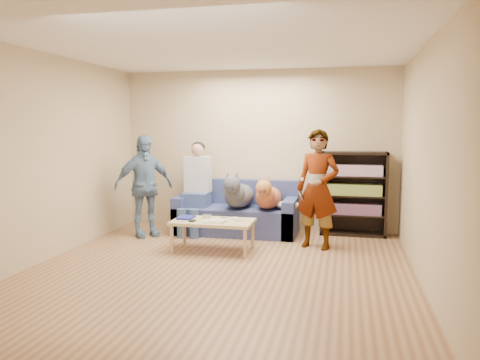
% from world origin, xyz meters
% --- Properties ---
extents(ground, '(5.00, 5.00, 0.00)m').
position_xyz_m(ground, '(0.00, 0.00, 0.00)').
color(ground, brown).
rests_on(ground, ground).
extents(ceiling, '(5.00, 5.00, 0.00)m').
position_xyz_m(ceiling, '(0.00, 0.00, 2.60)').
color(ceiling, white).
rests_on(ceiling, ground).
extents(wall_back, '(4.50, 0.00, 4.50)m').
position_xyz_m(wall_back, '(0.00, 2.50, 1.30)').
color(wall_back, tan).
rests_on(wall_back, ground).
extents(wall_front, '(4.50, 0.00, 4.50)m').
position_xyz_m(wall_front, '(0.00, -2.50, 1.30)').
color(wall_front, tan).
rests_on(wall_front, ground).
extents(wall_left, '(0.00, 5.00, 5.00)m').
position_xyz_m(wall_left, '(-2.25, 0.00, 1.30)').
color(wall_left, tan).
rests_on(wall_left, ground).
extents(wall_right, '(0.00, 5.00, 5.00)m').
position_xyz_m(wall_right, '(2.25, 0.00, 1.30)').
color(wall_right, tan).
rests_on(wall_right, ground).
extents(blanket, '(0.37, 0.31, 0.13)m').
position_xyz_m(blanket, '(0.57, 1.98, 0.49)').
color(blanket, silver).
rests_on(blanket, sofa).
extents(person_standing_right, '(0.69, 0.55, 1.65)m').
position_xyz_m(person_standing_right, '(1.05, 1.41, 0.83)').
color(person_standing_right, gray).
rests_on(person_standing_right, ground).
extents(person_standing_left, '(0.93, 0.91, 1.56)m').
position_xyz_m(person_standing_left, '(-1.59, 1.53, 0.78)').
color(person_standing_left, '#6A8BA9').
rests_on(person_standing_left, ground).
extents(held_controller, '(0.04, 0.11, 0.03)m').
position_xyz_m(held_controller, '(0.85, 1.21, 0.98)').
color(held_controller, silver).
rests_on(held_controller, person_standing_right).
extents(notebook_blue, '(0.20, 0.26, 0.03)m').
position_xyz_m(notebook_blue, '(-0.72, 0.99, 0.43)').
color(notebook_blue, navy).
rests_on(notebook_blue, coffee_table).
extents(papers, '(0.26, 0.20, 0.02)m').
position_xyz_m(papers, '(-0.27, 0.84, 0.43)').
color(papers, silver).
rests_on(papers, coffee_table).
extents(magazine, '(0.22, 0.17, 0.01)m').
position_xyz_m(magazine, '(-0.24, 0.86, 0.44)').
color(magazine, beige).
rests_on(magazine, coffee_table).
extents(camera_silver, '(0.11, 0.06, 0.05)m').
position_xyz_m(camera_silver, '(-0.44, 1.06, 0.45)').
color(camera_silver, silver).
rests_on(camera_silver, coffee_table).
extents(controller_a, '(0.04, 0.13, 0.03)m').
position_xyz_m(controller_a, '(-0.04, 1.04, 0.43)').
color(controller_a, white).
rests_on(controller_a, coffee_table).
extents(controller_b, '(0.09, 0.06, 0.03)m').
position_xyz_m(controller_b, '(0.04, 0.96, 0.43)').
color(controller_b, white).
rests_on(controller_b, coffee_table).
extents(headphone_cup_a, '(0.07, 0.07, 0.02)m').
position_xyz_m(headphone_cup_a, '(-0.12, 0.92, 0.43)').
color(headphone_cup_a, white).
rests_on(headphone_cup_a, coffee_table).
extents(headphone_cup_b, '(0.07, 0.07, 0.02)m').
position_xyz_m(headphone_cup_b, '(-0.12, 1.00, 0.43)').
color(headphone_cup_b, silver).
rests_on(headphone_cup_b, coffee_table).
extents(pen_orange, '(0.13, 0.06, 0.01)m').
position_xyz_m(pen_orange, '(-0.34, 0.78, 0.42)').
color(pen_orange, '#C6631C').
rests_on(pen_orange, coffee_table).
extents(pen_black, '(0.13, 0.08, 0.01)m').
position_xyz_m(pen_black, '(-0.20, 1.12, 0.42)').
color(pen_black, black).
rests_on(pen_black, coffee_table).
extents(wallet, '(0.07, 0.12, 0.02)m').
position_xyz_m(wallet, '(-0.57, 0.82, 0.43)').
color(wallet, black).
rests_on(wallet, coffee_table).
extents(sofa, '(1.90, 0.85, 0.82)m').
position_xyz_m(sofa, '(-0.25, 2.10, 0.28)').
color(sofa, '#515B93').
rests_on(sofa, ground).
extents(person_seated, '(0.40, 0.73, 1.47)m').
position_xyz_m(person_seated, '(-0.89, 1.97, 0.77)').
color(person_seated, '#39457E').
rests_on(person_seated, sofa).
extents(dog_gray, '(0.42, 1.26, 0.61)m').
position_xyz_m(dog_gray, '(-0.20, 1.92, 0.64)').
color(dog_gray, '#46494F').
rests_on(dog_gray, sofa).
extents(dog_tan, '(0.38, 1.15, 0.55)m').
position_xyz_m(dog_tan, '(0.27, 1.94, 0.62)').
color(dog_tan, '#C9623D').
rests_on(dog_tan, sofa).
extents(coffee_table, '(1.10, 0.60, 0.42)m').
position_xyz_m(coffee_table, '(-0.32, 0.94, 0.37)').
color(coffee_table, '#CAB77C').
rests_on(coffee_table, ground).
extents(bookshelf, '(1.00, 0.34, 1.30)m').
position_xyz_m(bookshelf, '(1.55, 2.33, 0.68)').
color(bookshelf, black).
rests_on(bookshelf, ground).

